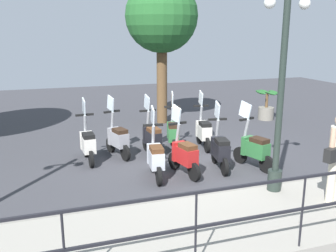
# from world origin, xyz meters

# --- Properties ---
(ground_plane) EXTENTS (28.00, 28.00, 0.00)m
(ground_plane) POSITION_xyz_m (0.00, 0.00, 0.00)
(ground_plane) COLOR #38383D
(promenade_walkway) EXTENTS (2.20, 20.00, 0.15)m
(promenade_walkway) POSITION_xyz_m (-3.15, 0.00, 0.07)
(promenade_walkway) COLOR gray
(promenade_walkway) RESTS_ON ground_plane
(fence_railing) EXTENTS (0.04, 16.03, 1.07)m
(fence_railing) POSITION_xyz_m (-4.20, 0.00, 0.91)
(fence_railing) COLOR black
(fence_railing) RESTS_ON promenade_walkway
(lamp_post_near) EXTENTS (0.26, 0.90, 3.94)m
(lamp_post_near) POSITION_xyz_m (-2.40, -0.79, 1.88)
(lamp_post_near) COLOR #232D28
(lamp_post_near) RESTS_ON promenade_walkway
(tree_distant) EXTENTS (2.42, 2.42, 4.83)m
(tree_distant) POSITION_xyz_m (4.15, -0.60, 3.57)
(tree_distant) COLOR brown
(tree_distant) RESTS_ON ground_plane
(potted_palm) EXTENTS (1.06, 0.66, 1.05)m
(potted_palm) POSITION_xyz_m (3.39, -4.33, 0.45)
(potted_palm) COLOR slate
(potted_palm) RESTS_ON ground_plane
(scooter_near_0) EXTENTS (1.20, 0.54, 1.54)m
(scooter_near_0) POSITION_xyz_m (-0.87, -1.25, 0.48)
(scooter_near_0) COLOR black
(scooter_near_0) RESTS_ON ground_plane
(scooter_near_1) EXTENTS (1.22, 0.47, 1.54)m
(scooter_near_1) POSITION_xyz_m (-0.69, -0.47, 0.48)
(scooter_near_1) COLOR black
(scooter_near_1) RESTS_ON ground_plane
(scooter_near_2) EXTENTS (1.22, 0.49, 1.54)m
(scooter_near_2) POSITION_xyz_m (-0.77, 0.45, 0.48)
(scooter_near_2) COLOR black
(scooter_near_2) RESTS_ON ground_plane
(scooter_near_3) EXTENTS (1.23, 0.44, 1.54)m
(scooter_near_3) POSITION_xyz_m (-0.75, 1.10, 0.48)
(scooter_near_3) COLOR black
(scooter_near_3) RESTS_ON ground_plane
(scooter_far_0) EXTENTS (1.23, 0.45, 1.54)m
(scooter_far_0) POSITION_xyz_m (0.94, -0.76, 0.48)
(scooter_far_0) COLOR black
(scooter_far_0) RESTS_ON ground_plane
(scooter_far_1) EXTENTS (1.21, 0.53, 1.54)m
(scooter_far_1) POSITION_xyz_m (1.06, 0.07, 0.48)
(scooter_far_1) COLOR black
(scooter_far_1) RESTS_ON ground_plane
(scooter_far_2) EXTENTS (1.23, 0.44, 1.54)m
(scooter_far_2) POSITION_xyz_m (0.78, 0.74, 0.48)
(scooter_far_2) COLOR black
(scooter_far_2) RESTS_ON ground_plane
(scooter_far_3) EXTENTS (1.21, 0.53, 1.54)m
(scooter_far_3) POSITION_xyz_m (0.97, 1.60, 0.48)
(scooter_far_3) COLOR black
(scooter_far_3) RESTS_ON ground_plane
(scooter_far_4) EXTENTS (1.23, 0.44, 1.54)m
(scooter_far_4) POSITION_xyz_m (0.78, 2.37, 0.48)
(scooter_far_4) COLOR black
(scooter_far_4) RESTS_ON ground_plane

